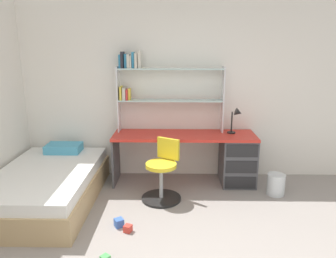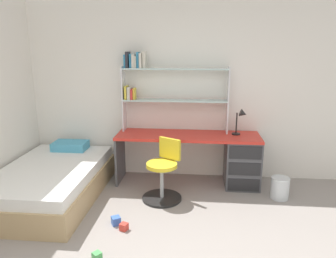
{
  "view_description": "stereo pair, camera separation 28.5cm",
  "coord_description": "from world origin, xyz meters",
  "px_view_note": "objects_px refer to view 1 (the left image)",
  "views": [
    {
      "loc": [
        -0.18,
        -1.99,
        1.95
      ],
      "look_at": [
        -0.25,
        1.75,
        0.99
      ],
      "focal_mm": 34.01,
      "sensor_mm": 36.0,
      "label": 1
    },
    {
      "loc": [
        0.11,
        -1.97,
        1.95
      ],
      "look_at": [
        -0.25,
        1.75,
        0.99
      ],
      "focal_mm": 34.01,
      "sensor_mm": 36.0,
      "label": 2
    }
  ],
  "objects_px": {
    "desk": "(222,155)",
    "swivel_chair": "(162,176)",
    "toy_block_blue_1": "(119,223)",
    "bed_platform": "(47,185)",
    "toy_block_red_2": "(128,228)",
    "waste_bin": "(276,184)",
    "desk_lamp": "(237,117)",
    "bookshelf_hutch": "(155,83)"
  },
  "relations": [
    {
      "from": "desk",
      "to": "swivel_chair",
      "type": "xyz_separation_m",
      "value": [
        -0.85,
        -0.55,
        -0.11
      ]
    },
    {
      "from": "toy_block_blue_1",
      "to": "bed_platform",
      "type": "bearing_deg",
      "value": 150.27
    },
    {
      "from": "toy_block_red_2",
      "to": "waste_bin",
      "type": "bearing_deg",
      "value": 26.78
    },
    {
      "from": "desk",
      "to": "toy_block_red_2",
      "type": "bearing_deg",
      "value": -131.72
    },
    {
      "from": "toy_block_red_2",
      "to": "toy_block_blue_1",
      "type": "bearing_deg",
      "value": 137.91
    },
    {
      "from": "bed_platform",
      "to": "desk_lamp",
      "type": "bearing_deg",
      "value": 15.35
    },
    {
      "from": "waste_bin",
      "to": "toy_block_red_2",
      "type": "xyz_separation_m",
      "value": [
        -1.89,
        -0.95,
        -0.1
      ]
    },
    {
      "from": "waste_bin",
      "to": "bookshelf_hutch",
      "type": "bearing_deg",
      "value": 161.18
    },
    {
      "from": "bookshelf_hutch",
      "to": "swivel_chair",
      "type": "height_order",
      "value": "bookshelf_hutch"
    },
    {
      "from": "waste_bin",
      "to": "bed_platform",
      "type": "bearing_deg",
      "value": -174.95
    },
    {
      "from": "bookshelf_hutch",
      "to": "bed_platform",
      "type": "distance_m",
      "value": 2.01
    },
    {
      "from": "desk",
      "to": "swivel_chair",
      "type": "distance_m",
      "value": 1.02
    },
    {
      "from": "bed_platform",
      "to": "swivel_chair",
      "type": "bearing_deg",
      "value": 4.31
    },
    {
      "from": "desk",
      "to": "desk_lamp",
      "type": "xyz_separation_m",
      "value": [
        0.19,
        0.04,
        0.57
      ]
    },
    {
      "from": "desk",
      "to": "bed_platform",
      "type": "bearing_deg",
      "value": -164.25
    },
    {
      "from": "bed_platform",
      "to": "desk",
      "type": "bearing_deg",
      "value": 15.75
    },
    {
      "from": "swivel_chair",
      "to": "toy_block_red_2",
      "type": "bearing_deg",
      "value": -113.59
    },
    {
      "from": "bookshelf_hutch",
      "to": "desk",
      "type": "bearing_deg",
      "value": -10.28
    },
    {
      "from": "bed_platform",
      "to": "toy_block_red_2",
      "type": "distance_m",
      "value": 1.34
    },
    {
      "from": "swivel_chair",
      "to": "toy_block_red_2",
      "type": "relative_size",
      "value": 10.17
    },
    {
      "from": "desk_lamp",
      "to": "toy_block_red_2",
      "type": "bearing_deg",
      "value": -135.27
    },
    {
      "from": "desk",
      "to": "toy_block_red_2",
      "type": "relative_size",
      "value": 26.14
    },
    {
      "from": "bookshelf_hutch",
      "to": "toy_block_red_2",
      "type": "relative_size",
      "value": 19.69
    },
    {
      "from": "bookshelf_hutch",
      "to": "desk_lamp",
      "type": "height_order",
      "value": "bookshelf_hutch"
    },
    {
      "from": "desk",
      "to": "toy_block_red_2",
      "type": "xyz_separation_m",
      "value": [
        -1.2,
        -1.34,
        -0.38
      ]
    },
    {
      "from": "desk",
      "to": "swivel_chair",
      "type": "bearing_deg",
      "value": -147.27
    },
    {
      "from": "bookshelf_hutch",
      "to": "toy_block_red_2",
      "type": "bearing_deg",
      "value": -98.33
    },
    {
      "from": "desk",
      "to": "desk_lamp",
      "type": "relative_size",
      "value": 5.33
    },
    {
      "from": "toy_block_blue_1",
      "to": "toy_block_red_2",
      "type": "xyz_separation_m",
      "value": [
        0.11,
        -0.1,
        -0.01
      ]
    },
    {
      "from": "waste_bin",
      "to": "toy_block_blue_1",
      "type": "xyz_separation_m",
      "value": [
        -2.0,
        -0.85,
        -0.1
      ]
    },
    {
      "from": "swivel_chair",
      "to": "waste_bin",
      "type": "xyz_separation_m",
      "value": [
        1.54,
        0.16,
        -0.17
      ]
    },
    {
      "from": "waste_bin",
      "to": "toy_block_blue_1",
      "type": "height_order",
      "value": "waste_bin"
    },
    {
      "from": "desk_lamp",
      "to": "waste_bin",
      "type": "bearing_deg",
      "value": -40.76
    },
    {
      "from": "waste_bin",
      "to": "desk",
      "type": "bearing_deg",
      "value": 150.47
    },
    {
      "from": "bed_platform",
      "to": "toy_block_blue_1",
      "type": "relative_size",
      "value": 20.86
    },
    {
      "from": "desk",
      "to": "bookshelf_hutch",
      "type": "relative_size",
      "value": 1.33
    },
    {
      "from": "bookshelf_hutch",
      "to": "toy_block_blue_1",
      "type": "bearing_deg",
      "value": -103.38
    },
    {
      "from": "desk",
      "to": "toy_block_blue_1",
      "type": "xyz_separation_m",
      "value": [
        -1.31,
        -1.24,
        -0.37
      ]
    },
    {
      "from": "swivel_chair",
      "to": "toy_block_red_2",
      "type": "height_order",
      "value": "swivel_chair"
    },
    {
      "from": "desk",
      "to": "bookshelf_hutch",
      "type": "xyz_separation_m",
      "value": [
        -0.98,
        0.18,
        1.03
      ]
    },
    {
      "from": "desk",
      "to": "waste_bin",
      "type": "xyz_separation_m",
      "value": [
        0.69,
        -0.39,
        -0.28
      ]
    },
    {
      "from": "desk_lamp",
      "to": "desk",
      "type": "bearing_deg",
      "value": -169.5
    }
  ]
}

